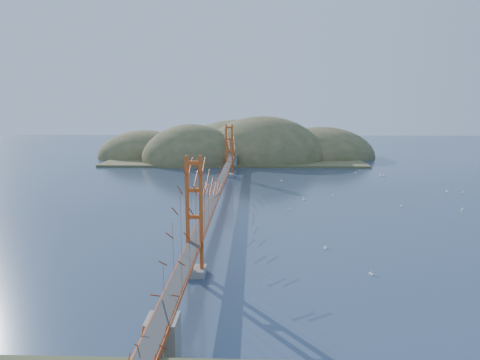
{
  "coord_description": "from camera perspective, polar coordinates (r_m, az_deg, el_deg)",
  "views": [
    {
      "loc": [
        5.78,
        -73.15,
        16.67
      ],
      "look_at": [
        3.37,
        0.0,
        4.33
      ],
      "focal_mm": 35.0,
      "sensor_mm": 36.0,
      "label": 1
    }
  ],
  "objects": [
    {
      "name": "far_headlands",
      "position": [
        142.68,
        0.44,
        2.86
      ],
      "size": [
        84.0,
        58.0,
        25.0
      ],
      "color": "olive",
      "rests_on": "ground"
    },
    {
      "name": "sailboat_12",
      "position": [
        99.5,
        5.05,
        -0.03
      ],
      "size": [
        0.54,
        0.54,
        0.6
      ],
      "color": "white",
      "rests_on": "ground"
    },
    {
      "name": "sailboat_7",
      "position": [
        113.08,
        13.89,
        0.88
      ],
      "size": [
        0.48,
        0.41,
        0.56
      ],
      "color": "white",
      "rests_on": "ground"
    },
    {
      "name": "sailboat_15",
      "position": [
        111.46,
        16.75,
        0.64
      ],
      "size": [
        0.56,
        0.65,
        0.74
      ],
      "color": "white",
      "rests_on": "ground"
    },
    {
      "name": "sailboat_16",
      "position": [
        73.26,
        5.99,
        -3.53
      ],
      "size": [
        0.5,
        0.47,
        0.56
      ],
      "color": "white",
      "rests_on": "ground"
    },
    {
      "name": "bridge",
      "position": [
        74.19,
        -2.6,
        2.08
      ],
      "size": [
        2.2,
        94.4,
        12.0
      ],
      "color": "gray",
      "rests_on": "ground"
    },
    {
      "name": "ground",
      "position": [
        75.24,
        -2.57,
        -3.24
      ],
      "size": [
        320.0,
        320.0,
        0.0
      ],
      "primitive_type": "plane",
      "color": "navy",
      "rests_on": "ground"
    },
    {
      "name": "sailboat_6",
      "position": [
        55.14,
        10.38,
        -8.03
      ],
      "size": [
        0.54,
        0.56,
        0.63
      ],
      "color": "white",
      "rests_on": "ground"
    },
    {
      "name": "sailboat_1",
      "position": [
        79.62,
        19.03,
        -2.94
      ],
      "size": [
        0.5,
        0.53,
        0.59
      ],
      "color": "white",
      "rests_on": "ground"
    },
    {
      "name": "sailboat_14",
      "position": [
        84.96,
        11.24,
        -1.84
      ],
      "size": [
        0.41,
        0.5,
        0.58
      ],
      "color": "white",
      "rests_on": "ground"
    },
    {
      "name": "sailboat_17",
      "position": [
        109.78,
        17.09,
        0.49
      ],
      "size": [
        0.61,
        0.59,
        0.68
      ],
      "color": "white",
      "rests_on": "ground"
    },
    {
      "name": "sailboat_10",
      "position": [
        48.16,
        15.69,
        -10.87
      ],
      "size": [
        0.58,
        0.58,
        0.65
      ],
      "color": "white",
      "rests_on": "ground"
    },
    {
      "name": "sailboat_3",
      "position": [
        80.72,
        7.77,
        -2.33
      ],
      "size": [
        0.57,
        0.5,
        0.64
      ],
      "color": "white",
      "rests_on": "ground"
    },
    {
      "name": "sailboat_2",
      "position": [
        80.17,
        25.47,
        -3.28
      ],
      "size": [
        0.49,
        0.41,
        0.57
      ],
      "color": "white",
      "rests_on": "ground"
    },
    {
      "name": "sailboat_11",
      "position": [
        95.52,
        25.56,
        -1.34
      ],
      "size": [
        0.62,
        0.62,
        0.65
      ],
      "color": "white",
      "rests_on": "ground"
    },
    {
      "name": "sailboat_extra_0",
      "position": [
        95.69,
        23.92,
        -1.2
      ],
      "size": [
        0.51,
        0.62,
        0.72
      ],
      "color": "white",
      "rests_on": "ground"
    }
  ]
}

